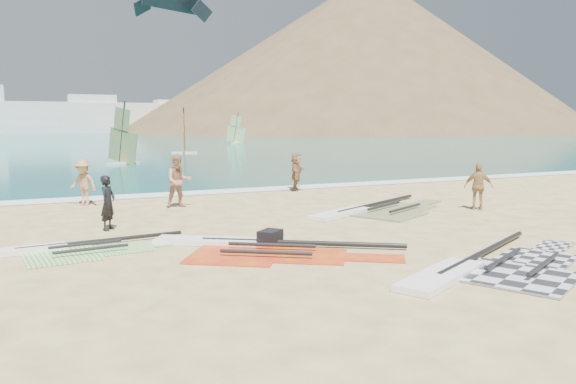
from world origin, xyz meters
name	(u,v)px	position (x,y,z in m)	size (l,w,h in m)	color
ground	(362,258)	(0.00, 0.00, 0.00)	(300.00, 300.00, 0.00)	#DEC582
sea	(57,134)	(0.00, 132.00, 0.00)	(300.00, 240.00, 0.06)	#0B4E51
surf_line	(202,193)	(0.00, 12.30, 0.00)	(300.00, 1.20, 0.04)	white
headland_main	(369,132)	(85.00, 130.00, 0.00)	(143.00, 143.00, 45.00)	brown
headland_minor	(440,130)	(120.00, 140.00, 0.00)	(70.00, 70.00, 28.00)	brown
rig_grey	(491,268)	(1.82, -1.95, 0.05)	(6.27, 4.14, 0.20)	#262628
rig_green	(67,250)	(-5.84, 3.31, 0.05)	(4.89, 2.06, 0.19)	#50CD1E
rig_orange	(374,210)	(3.78, 5.19, 0.05)	(6.34, 4.22, 0.20)	#FF7F00
rig_red	(252,248)	(-1.92, 1.73, 0.05)	(5.30, 4.63, 0.20)	red
gear_bag_near	(270,238)	(-1.34, 2.00, 0.19)	(0.59, 0.43, 0.37)	black
person_wetsuit	(108,203)	(-4.61, 5.66, 0.76)	(0.55, 0.36, 1.51)	black
beachgoer_left	(178,181)	(-1.83, 8.92, 0.92)	(0.90, 0.70, 1.85)	tan
beachgoer_mid	(83,183)	(-4.79, 10.75, 0.82)	(1.06, 0.61, 1.65)	#AB7E54
beachgoer_back	(479,186)	(7.25, 4.14, 0.79)	(0.93, 0.39, 1.58)	#AC7E4F
beachgoer_right	(296,172)	(3.96, 11.50, 0.82)	(1.52, 0.48, 1.64)	#9D6D49
windsurfer_left	(123,146)	(-0.52, 29.81, 1.29)	(2.40, 2.49, 4.40)	white
windsurfer_centre	(184,140)	(6.83, 41.43, 1.26)	(2.45, 2.78, 4.30)	white
windsurfer_right	(236,135)	(18.90, 60.86, 1.25)	(2.25, 2.23, 4.24)	white
kitesurf_kite	(173,3)	(7.16, 45.96, 14.45)	(7.45, 3.98, 2.59)	black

